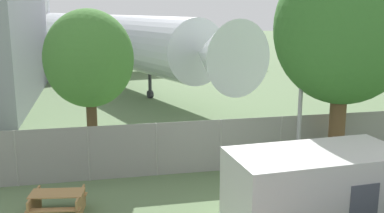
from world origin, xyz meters
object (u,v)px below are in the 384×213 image
Objects in this scene: airplane at (91,36)px; picnic_bench_near_cabin at (57,201)px; tree_near_hangar at (344,29)px; tree_left_of_cabin at (89,59)px; portable_cabin at (315,195)px.

picnic_bench_near_cabin is at bearing -20.86° from airplane.
tree_left_of_cabin is (-9.42, 4.34, -1.38)m from tree_near_hangar.
picnic_bench_near_cabin is 0.29× the size of tree_left_of_cabin.
picnic_bench_near_cabin is 0.21× the size of tree_near_hangar.
portable_cabin is at bearing -125.03° from tree_near_hangar.
airplane reaches higher than picnic_bench_near_cabin.
tree_near_hangar reaches higher than portable_cabin.
tree_left_of_cabin is (-6.07, 9.12, 2.95)m from portable_cabin.
tree_near_hangar is at bearing 10.11° from picnic_bench_near_cabin.
portable_cabin is (6.12, -33.02, -2.51)m from airplane.
portable_cabin is 11.35m from tree_left_of_cabin.
airplane reaches higher than portable_cabin.
tree_near_hangar is (10.50, 1.87, 5.11)m from picnic_bench_near_cabin.
tree_near_hangar reaches higher than tree_left_of_cabin.
tree_near_hangar is at bearing -0.36° from airplane.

